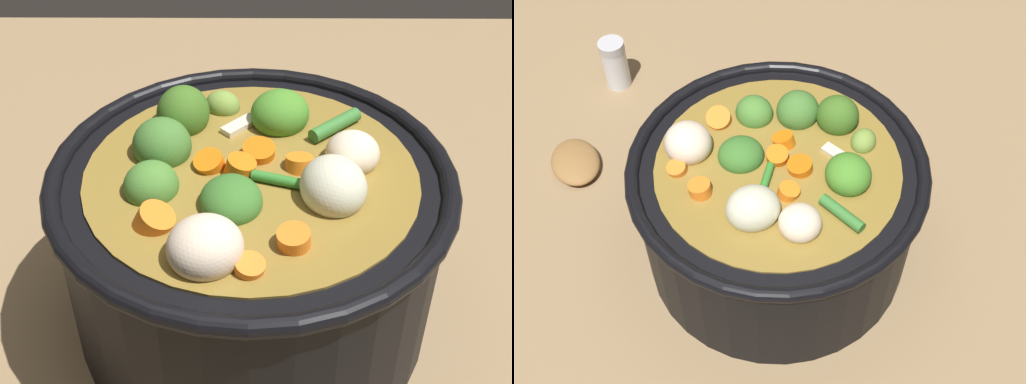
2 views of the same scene
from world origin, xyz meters
TOP-DOWN VIEW (x-y plane):
  - ground_plane at (0.00, 0.00)m, footprint 1.10×1.10m
  - cooking_pot at (0.00, 0.00)m, footprint 0.29×0.29m
  - wooden_spoon at (0.11, 0.28)m, footprint 0.19×0.20m
  - salt_shaker at (0.28, 0.19)m, footprint 0.03×0.03m

SIDE VIEW (x-z plane):
  - ground_plane at x=0.00m, z-range 0.00..0.00m
  - wooden_spoon at x=0.11m, z-range 0.00..0.02m
  - salt_shaker at x=0.28m, z-range 0.00..0.07m
  - cooking_pot at x=0.00m, z-range -0.01..0.17m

